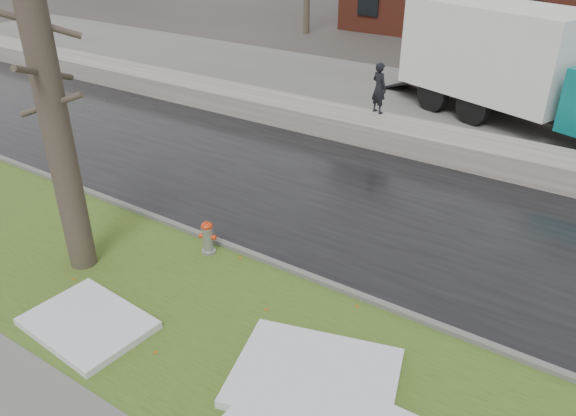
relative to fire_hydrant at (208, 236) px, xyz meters
The scene contains 12 objects.
ground 1.31m from the fire_hydrant, 29.56° to the right, with size 120.00×120.00×0.00m, color #47423D.
verge 2.18m from the fire_hydrant, 60.10° to the right, with size 60.00×4.50×0.04m, color #33501A.
road 4.06m from the fire_hydrant, 74.69° to the left, with size 60.00×7.00×0.03m, color black.
parking_lot 12.45m from the fire_hydrant, 85.08° to the left, with size 60.00×9.00×0.03m, color slate.
curb 1.20m from the fire_hydrant, 20.33° to the left, with size 60.00×0.15×0.14m, color slate.
snowbank 8.17m from the fire_hydrant, 82.49° to the left, with size 60.00×1.60×0.75m, color #A8A39A.
fire_hydrant is the anchor object (origin of this frame).
tree 4.02m from the fire_hydrant, 137.27° to the right, with size 1.37×1.59×6.82m.
box_truck 12.74m from the fire_hydrant, 74.30° to the left, with size 11.57×5.90×3.88m.
worker 8.77m from the fire_hydrant, 91.21° to the left, with size 0.60×0.39×1.65m, color black.
snow_patch_near 4.39m from the fire_hydrant, 26.37° to the right, with size 2.60×2.00×0.16m, color silver.
snow_patch_far 3.13m from the fire_hydrant, 93.61° to the right, with size 2.20×1.60×0.14m, color silver.
Camera 1 is at (6.18, -7.06, 6.82)m, focal length 35.00 mm.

